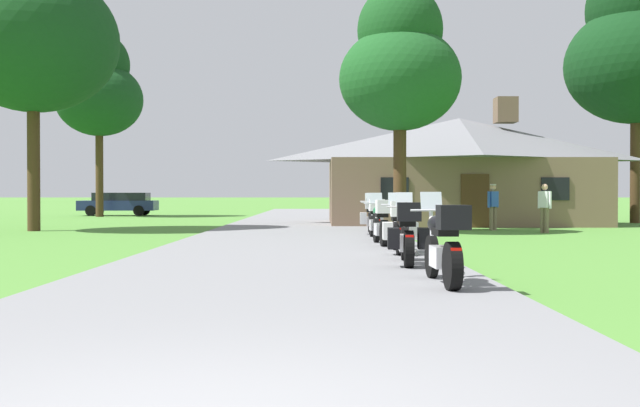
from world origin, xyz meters
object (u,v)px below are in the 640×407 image
object	(u,v)px
bystander_blue_shirt_near_lodge	(492,204)
bystander_white_shirt_beside_signpost	(544,206)
motorcycle_yellow_farthest_in_row	(371,216)
motorcycle_silver_third_in_row	(398,228)
tree_right_of_lodge	(635,48)
motorcycle_black_nearest_to_camera	(443,245)
motorcycle_red_second_in_row	(407,234)
motorcycle_green_fourth_in_row	(380,222)
motorcycle_white_fifth_in_row	(374,219)
tree_by_lodge_front	(399,65)
tree_left_far	(99,89)
parked_navy_suv_far_left	(119,203)
tree_left_near	(32,20)

from	to	relation	value
bystander_blue_shirt_near_lodge	bystander_white_shirt_beside_signpost	xyz separation A→B (m)	(1.29, -1.90, -0.02)
motorcycle_yellow_farthest_in_row	bystander_white_shirt_beside_signpost	world-z (taller)	bystander_white_shirt_beside_signpost
motorcycle_silver_third_in_row	tree_right_of_lodge	bearing A→B (deg)	56.25
motorcycle_black_nearest_to_camera	bystander_blue_shirt_near_lodge	bearing A→B (deg)	72.40
motorcycle_red_second_in_row	motorcycle_green_fourth_in_row	xyz separation A→B (m)	(-0.04, 5.16, 0.01)
motorcycle_white_fifth_in_row	motorcycle_yellow_farthest_in_row	xyz separation A→B (m)	(0.08, 2.62, -0.01)
motorcycle_silver_third_in_row	bystander_blue_shirt_near_lodge	bearing A→B (deg)	69.09
motorcycle_black_nearest_to_camera	tree_by_lodge_front	size ratio (longest dim) A/B	0.25
motorcycle_yellow_farthest_in_row	bystander_white_shirt_beside_signpost	bearing A→B (deg)	14.89
motorcycle_red_second_in_row	motorcycle_green_fourth_in_row	size ratio (longest dim) A/B	1.00
motorcycle_black_nearest_to_camera	motorcycle_yellow_farthest_in_row	world-z (taller)	same
motorcycle_black_nearest_to_camera	tree_left_far	xyz separation A→B (m)	(-14.51, 32.16, 6.76)
motorcycle_silver_third_in_row	tree_by_lodge_front	bearing A→B (deg)	85.46
motorcycle_silver_third_in_row	parked_navy_suv_far_left	distance (m)	32.27
motorcycle_silver_third_in_row	tree_left_far	world-z (taller)	tree_left_far
motorcycle_white_fifth_in_row	motorcycle_yellow_farthest_in_row	bearing A→B (deg)	87.17
bystander_white_shirt_beside_signpost	tree_left_near	bearing A→B (deg)	51.25
motorcycle_black_nearest_to_camera	motorcycle_red_second_in_row	size ratio (longest dim) A/B	1.00
motorcycle_silver_third_in_row	tree_left_near	size ratio (longest dim) A/B	0.18
tree_left_far	motorcycle_black_nearest_to_camera	bearing A→B (deg)	-65.72
motorcycle_green_fourth_in_row	tree_by_lodge_front	size ratio (longest dim) A/B	0.25
motorcycle_white_fifth_in_row	motorcycle_yellow_farthest_in_row	distance (m)	2.62
bystander_blue_shirt_near_lodge	tree_left_far	size ratio (longest dim) A/B	0.16
motorcycle_black_nearest_to_camera	motorcycle_red_second_in_row	world-z (taller)	same
tree_right_of_lodge	parked_navy_suv_far_left	distance (m)	29.85
motorcycle_black_nearest_to_camera	tree_left_near	bearing A→B (deg)	124.85
tree_left_near	parked_navy_suv_far_left	world-z (taller)	tree_left_near
motorcycle_yellow_farthest_in_row	bystander_white_shirt_beside_signpost	distance (m)	6.14
motorcycle_silver_third_in_row	parked_navy_suv_far_left	world-z (taller)	parked_navy_suv_far_left
motorcycle_yellow_farthest_in_row	tree_by_lodge_front	bearing A→B (deg)	54.37
motorcycle_green_fourth_in_row	bystander_blue_shirt_near_lodge	xyz separation A→B (m)	(4.79, 8.44, 0.33)
tree_by_lodge_front	motorcycle_green_fourth_in_row	bearing A→B (deg)	-100.23
motorcycle_white_fifth_in_row	tree_left_near	bearing A→B (deg)	154.19
motorcycle_silver_third_in_row	motorcycle_green_fourth_in_row	size ratio (longest dim) A/B	1.00
motorcycle_black_nearest_to_camera	motorcycle_silver_third_in_row	bearing A→B (deg)	88.45
tree_left_far	motorcycle_red_second_in_row	bearing A→B (deg)	-63.93
motorcycle_silver_third_in_row	tree_by_lodge_front	world-z (taller)	tree_by_lodge_front
tree_left_far	tree_by_lodge_front	bearing A→B (deg)	-48.68
motorcycle_red_second_in_row	tree_left_far	distance (m)	33.34
motorcycle_black_nearest_to_camera	motorcycle_yellow_farthest_in_row	size ratio (longest dim) A/B	1.00
motorcycle_black_nearest_to_camera	motorcycle_yellow_farthest_in_row	bearing A→B (deg)	88.37
motorcycle_green_fourth_in_row	tree_by_lodge_front	world-z (taller)	tree_by_lodge_front
motorcycle_yellow_farthest_in_row	tree_left_far	world-z (taller)	tree_left_far
bystander_blue_shirt_near_lodge	tree_by_lodge_front	distance (m)	6.24
motorcycle_black_nearest_to_camera	bystander_white_shirt_beside_signpost	world-z (taller)	bystander_white_shirt_beside_signpost
motorcycle_white_fifth_in_row	tree_left_near	world-z (taller)	tree_left_near
motorcycle_green_fourth_in_row	bystander_blue_shirt_near_lodge	size ratio (longest dim) A/B	1.24
motorcycle_silver_third_in_row	tree_left_far	distance (m)	31.17
bystander_blue_shirt_near_lodge	motorcycle_yellow_farthest_in_row	bearing A→B (deg)	-1.10
motorcycle_black_nearest_to_camera	bystander_blue_shirt_near_lodge	world-z (taller)	bystander_blue_shirt_near_lodge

